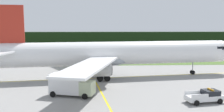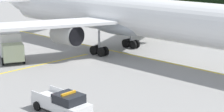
{
  "view_description": "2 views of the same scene",
  "coord_description": "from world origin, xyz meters",
  "views": [
    {
      "loc": [
        -1.69,
        -43.57,
        10.84
      ],
      "look_at": [
        0.6,
        8.06,
        4.41
      ],
      "focal_mm": 39.49,
      "sensor_mm": 36.0,
      "label": 1
    },
    {
      "loc": [
        38.59,
        -25.34,
        11.84
      ],
      "look_at": [
        7.28,
        -0.91,
        2.21
      ],
      "focal_mm": 62.42,
      "sensor_mm": 36.0,
      "label": 2
    }
  ],
  "objects": [
    {
      "name": "ground",
      "position": [
        0.0,
        0.0,
        0.0
      ],
      "size": [
        320.0,
        320.0,
        0.0
      ],
      "primitive_type": "plane",
      "color": "gray"
    },
    {
      "name": "catering_truck",
      "position": [
        -6.41,
        -6.32,
        1.82
      ],
      "size": [
        7.23,
        4.26,
        3.6
      ],
      "color": "#AEBA96",
      "rests_on": "ground"
    },
    {
      "name": "airliner",
      "position": [
        0.85,
        7.1,
        5.0
      ],
      "size": [
        54.52,
        42.76,
        14.7
      ],
      "color": "white",
      "rests_on": "ground"
    },
    {
      "name": "ops_pickup_truck",
      "position": [
        13.04,
        -10.42,
        0.9
      ],
      "size": [
        5.55,
        2.99,
        1.94
      ],
      "color": "silver",
      "rests_on": "ground"
    },
    {
      "name": "taxiway_centerline_main",
      "position": [
        1.53,
        7.2,
        0.0
      ],
      "size": [
        72.23,
        10.66,
        0.01
      ],
      "primitive_type": "cube",
      "rotation": [
        0.0,
        0.0,
        0.14
      ],
      "color": "yellow",
      "rests_on": "ground"
    }
  ]
}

